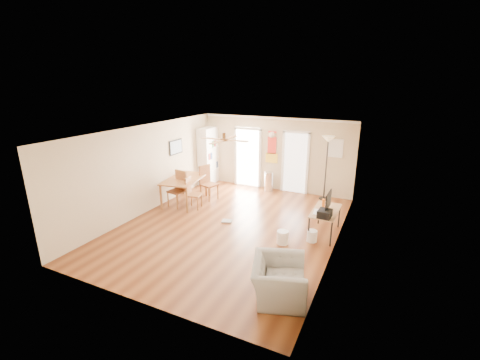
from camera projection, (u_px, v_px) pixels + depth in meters
The scene contains 29 objects.
floor at pixel (231, 226), 8.78m from camera, with size 7.00×7.00×0.00m, color brown.
ceiling at pixel (230, 131), 8.00m from camera, with size 5.50×7.00×0.00m, color silver, non-canonical shape.
wall_back at pixel (275, 154), 11.41m from camera, with size 5.50×0.04×2.60m, color beige, non-canonical shape.
wall_front at pixel (135, 237), 5.38m from camera, with size 5.50×0.04×2.60m, color beige, non-canonical shape.
wall_left at pixel (148, 169), 9.52m from camera, with size 0.04×7.00×2.60m, color beige, non-canonical shape.
wall_right at pixel (338, 196), 7.26m from camera, with size 0.04×7.00×2.60m, color beige, non-canonical shape.
crown_molding at pixel (230, 133), 8.02m from camera, with size 5.50×7.00×0.08m, color white, non-canonical shape.
kitchen_doorway at pixel (248, 158), 11.90m from camera, with size 0.90×0.10×2.10m, color white, non-canonical shape.
bathroom_doorway at pixel (295, 163), 11.16m from camera, with size 0.80×0.10×2.10m, color white, non-canonical shape.
wall_decal at pixel (272, 147), 11.37m from camera, with size 0.46×0.03×1.10m, color red.
ac_grille at pixel (335, 148), 10.42m from camera, with size 0.50×0.04×0.60m, color white.
framed_poster at pixel (176, 147), 10.60m from camera, with size 0.04×0.66×0.48m, color black.
ceiling_fan at pixel (224, 140), 7.80m from camera, with size 1.24×1.24×0.20m, color #593819, non-canonical shape.
bookshelf at pixel (209, 156), 12.19m from camera, with size 0.43×0.96×2.13m, color white, non-canonical shape.
dining_table at pixel (185, 190), 10.38m from camera, with size 0.98×1.63×0.82m, color #986431, non-canonical shape.
dining_chair_right_a at pixel (209, 183), 10.64m from camera, with size 0.46×0.46×1.12m, color #995B31, non-canonical shape.
dining_chair_right_b at pixel (194, 193), 9.87m from camera, with size 0.41×0.41×0.99m, color #9D6732, non-canonical shape.
dining_chair_near at pixel (177, 189), 10.03m from camera, with size 0.46×0.46×1.11m, color #965630, non-canonical shape.
trash_can at pixel (269, 181), 11.48m from camera, with size 0.32×0.32×0.70m, color silver.
torchiere_lamp at pixel (326, 168), 10.47m from camera, with size 0.40×0.40×2.12m, color black, non-canonical shape.
computer_desk at pixel (325, 222), 8.23m from camera, with size 0.62×1.24×0.66m, color tan, non-canonical shape.
imac at pixel (328, 203), 7.85m from camera, with size 0.08×0.60×0.56m, color black, non-canonical shape.
keyboard at pixel (316, 212), 8.02m from camera, with size 0.12×0.38×0.01m, color white.
printer at pixel (325, 214), 7.70m from camera, with size 0.30×0.35×0.18m, color black.
orange_bottle at pixel (323, 203), 8.25m from camera, with size 0.08×0.08×0.24m, color orange.
wastebasket_a at pixel (283, 237), 7.81m from camera, with size 0.28×0.28×0.33m, color white.
wastebasket_b at pixel (312, 236), 7.91m from camera, with size 0.25×0.25×0.29m, color silver.
floor_cloth at pixel (227, 221), 9.04m from camera, with size 0.28×0.22×0.04m, color gray.
armchair at pixel (279, 280), 5.83m from camera, with size 1.08×0.94×0.70m, color #9A9995.
Camera 1 is at (3.68, -7.12, 3.82)m, focal length 24.10 mm.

